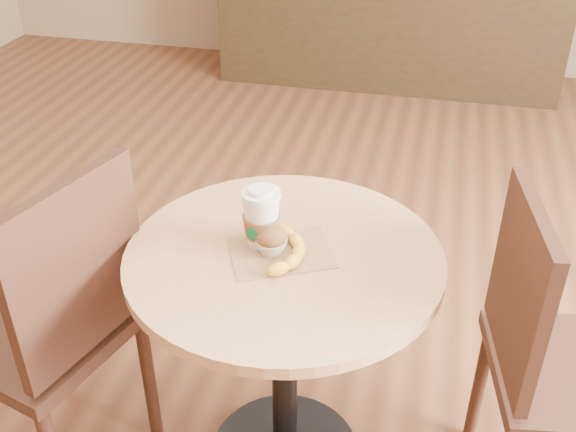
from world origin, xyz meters
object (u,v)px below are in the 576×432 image
object	(u,v)px
coffee_cup	(261,219)
muffin	(271,240)
chair_left	(55,323)
banana	(281,249)
chair_right	(554,357)
cafe_table	(284,313)

from	to	relation	value
coffee_cup	muffin	size ratio (longest dim) A/B	2.02
chair_left	muffin	xyz separation A→B (m)	(0.54, 0.14, 0.25)
coffee_cup	banana	size ratio (longest dim) A/B	0.72
coffee_cup	muffin	world-z (taller)	coffee_cup
coffee_cup	banana	world-z (taller)	coffee_cup
coffee_cup	chair_right	bearing A→B (deg)	16.36
cafe_table	chair_left	world-z (taller)	chair_left
cafe_table	coffee_cup	size ratio (longest dim) A/B	4.95
chair_left	coffee_cup	distance (m)	0.61
chair_left	muffin	bearing A→B (deg)	120.15
chair_right	coffee_cup	bearing A→B (deg)	82.60
chair_left	coffee_cup	size ratio (longest dim) A/B	6.25
coffee_cup	muffin	bearing A→B (deg)	-30.27
chair_right	coffee_cup	xyz separation A→B (m)	(-0.73, -0.02, 0.31)
banana	coffee_cup	bearing A→B (deg)	131.23
chair_left	muffin	size ratio (longest dim) A/B	12.61
cafe_table	banana	xyz separation A→B (m)	(-0.01, -0.01, 0.21)
chair_left	chair_right	xyz separation A→B (m)	(1.24, 0.19, -0.02)
banana	chair_right	bearing A→B (deg)	-10.97
chair_left	chair_right	size ratio (longest dim) A/B	1.05
cafe_table	muffin	distance (m)	0.23
cafe_table	chair_right	distance (m)	0.67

